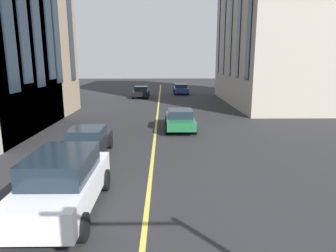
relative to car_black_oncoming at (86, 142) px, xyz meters
name	(u,v)px	position (x,y,z in m)	size (l,w,h in m)	color
lane_centre_line	(155,138)	(3.45, -3.18, -0.70)	(80.00, 0.16, 0.01)	#D8C64C
car_black_oncoming	(86,142)	(0.00, 0.00, 0.00)	(4.40, 1.95, 1.37)	black
car_white_mid	(63,182)	(-5.43, -0.68, 0.27)	(4.70, 2.14, 1.88)	silver
car_blue_parked_b	(181,89)	(27.46, -6.09, 0.00)	(4.40, 1.95, 1.37)	navy
car_black_far	(141,92)	(23.67, -0.90, 0.00)	(4.40, 1.95, 1.37)	black
car_green_near	(180,119)	(5.73, -4.81, 0.00)	(4.40, 1.95, 1.37)	#1E6038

